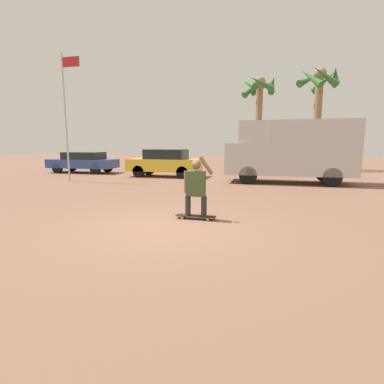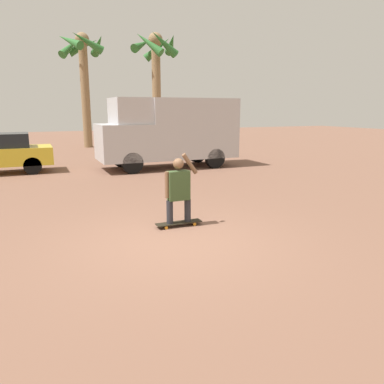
{
  "view_description": "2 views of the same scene",
  "coord_description": "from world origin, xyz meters",
  "px_view_note": "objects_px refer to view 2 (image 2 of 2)",
  "views": [
    {
      "loc": [
        2.17,
        -6.25,
        1.87
      ],
      "look_at": [
        0.31,
        1.06,
        0.66
      ],
      "focal_mm": 28.0,
      "sensor_mm": 36.0,
      "label": 1
    },
    {
      "loc": [
        -2.39,
        -6.35,
        2.48
      ],
      "look_at": [
        0.85,
        1.08,
        0.69
      ],
      "focal_mm": 35.0,
      "sensor_mm": 36.0,
      "label": 2
    }
  ],
  "objects_px": {
    "palm_tree_near_van": "(157,62)",
    "camper_van": "(170,130)",
    "palm_tree_center_background": "(83,62)",
    "person_skateboarder": "(179,187)",
    "skateboard": "(179,223)"
  },
  "relations": [
    {
      "from": "camper_van",
      "to": "palm_tree_center_background",
      "type": "height_order",
      "value": "palm_tree_center_background"
    },
    {
      "from": "palm_tree_near_van",
      "to": "camper_van",
      "type": "bearing_deg",
      "value": -104.99
    },
    {
      "from": "person_skateboarder",
      "to": "palm_tree_center_background",
      "type": "relative_size",
      "value": 0.21
    },
    {
      "from": "skateboard",
      "to": "palm_tree_center_background",
      "type": "relative_size",
      "value": 0.14
    },
    {
      "from": "palm_tree_center_background",
      "to": "skateboard",
      "type": "bearing_deg",
      "value": -92.5
    },
    {
      "from": "person_skateboarder",
      "to": "palm_tree_center_background",
      "type": "distance_m",
      "value": 19.28
    },
    {
      "from": "person_skateboarder",
      "to": "palm_tree_center_background",
      "type": "bearing_deg",
      "value": 87.49
    },
    {
      "from": "person_skateboarder",
      "to": "palm_tree_near_van",
      "type": "bearing_deg",
      "value": 73.0
    },
    {
      "from": "palm_tree_near_van",
      "to": "palm_tree_center_background",
      "type": "height_order",
      "value": "palm_tree_center_background"
    },
    {
      "from": "person_skateboarder",
      "to": "skateboard",
      "type": "bearing_deg",
      "value": -0.0
    },
    {
      "from": "palm_tree_near_van",
      "to": "palm_tree_center_background",
      "type": "relative_size",
      "value": 1.0
    },
    {
      "from": "skateboard",
      "to": "person_skateboarder",
      "type": "relative_size",
      "value": 0.68
    },
    {
      "from": "skateboard",
      "to": "camper_van",
      "type": "relative_size",
      "value": 0.17
    },
    {
      "from": "skateboard",
      "to": "person_skateboarder",
      "type": "xyz_separation_m",
      "value": [
        -0.0,
        0.0,
        0.8
      ]
    },
    {
      "from": "person_skateboarder",
      "to": "camper_van",
      "type": "distance_m",
      "value": 8.55
    }
  ]
}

